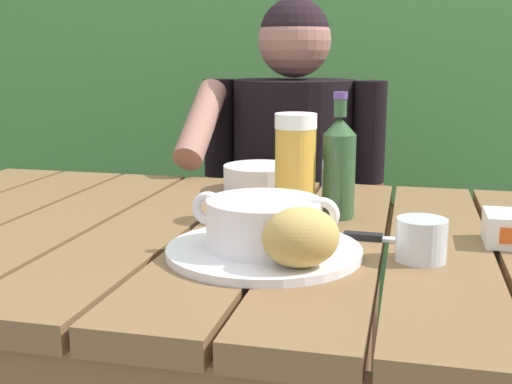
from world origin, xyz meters
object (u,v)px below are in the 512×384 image
Objects in this scene: beer_bottle at (339,166)px; diner_bowl at (261,178)px; serving_plate at (264,251)px; person_eating at (289,188)px; water_glass_small at (421,240)px; table_knife at (381,238)px; beer_glass at (295,167)px; bread_roll at (301,237)px; soup_bowl at (264,222)px; chair_near_diner at (301,254)px.

beer_bottle is 0.28m from diner_bowl.
person_eating is at bearing 97.85° from serving_plate.
water_glass_small is 0.53m from diner_bowl.
table_knife is at bearing 124.46° from water_glass_small.
serving_plate is at bearing -173.33° from water_glass_small.
serving_plate is at bearing -91.92° from beer_glass.
beer_bottle is at bearing 87.81° from bread_roll.
water_glass_small is at bearing -41.50° from beer_glass.
bread_roll is (0.07, -0.08, 0.00)m from soup_bowl.
soup_bowl is (0.00, 0.00, 0.04)m from serving_plate.
soup_bowl is at bearing -107.84° from beer_bottle.
chair_near_diner reaches higher than bread_roll.
chair_near_diner is at bearing 96.14° from serving_plate.
soup_bowl is 1.45× the size of table_knife.
person_eating is 5.43× the size of beer_bottle.
person_eating is 0.36m from diner_bowl.
soup_bowl is 0.98× the size of beer_bottle.
bread_roll is 1.77× the size of water_glass_small.
person_eating reaches higher than chair_near_diner.
chair_near_diner is 1.05m from soup_bowl.
table_knife is at bearing -73.00° from chair_near_diner.
soup_bowl is 0.20m from table_knife.
beer_bottle is at bearing 121.69° from table_knife.
beer_glass is 0.29m from water_glass_small.
diner_bowl is at bearing 133.13° from beer_bottle.
beer_bottle is (0.18, -0.74, 0.40)m from chair_near_diner.
table_knife is (0.27, -0.68, 0.07)m from person_eating.
beer_bottle reaches higher than diner_bowl.
bread_roll is (0.18, -0.87, 0.12)m from person_eating.
serving_plate is 0.23m from beer_glass.
beer_bottle is at bearing -75.98° from chair_near_diner.
water_glass_small is at bearing 33.94° from bread_roll.
bread_roll is 0.55m from diner_bowl.
bread_roll is 0.85× the size of table_knife.
beer_glass reaches higher than soup_bowl.
bread_roll is at bearing -49.40° from serving_plate.
soup_bowl is 1.71× the size of bread_roll.
serving_plate is at bearing -90.00° from soup_bowl.
person_eating is 4.23× the size of serving_plate.
serving_plate is at bearing -145.29° from table_knife.
beer_bottle is (0.19, -0.54, 0.16)m from person_eating.
person_eating is at bearing 109.01° from beer_bottle.
water_glass_small reaches higher than table_knife.
table_knife is (-0.06, 0.09, -0.03)m from water_glass_small.
bread_roll reaches higher than soup_bowl.
diner_bowl is (-0.11, 0.23, -0.07)m from beer_glass.
chair_near_diner reaches higher than diner_bowl.
water_glass_small is 0.45× the size of diner_bowl.
bread_roll is at bearing -80.78° from chair_near_diner.
person_eating is 0.84m from water_glass_small.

